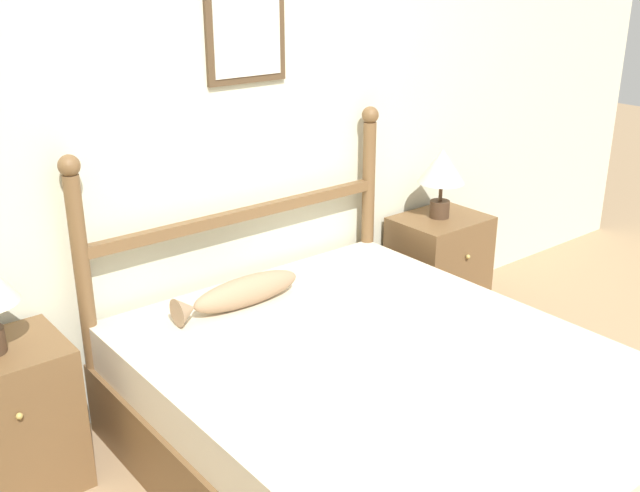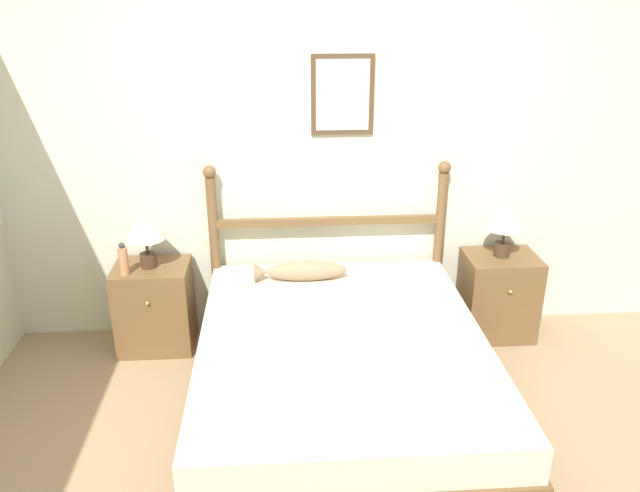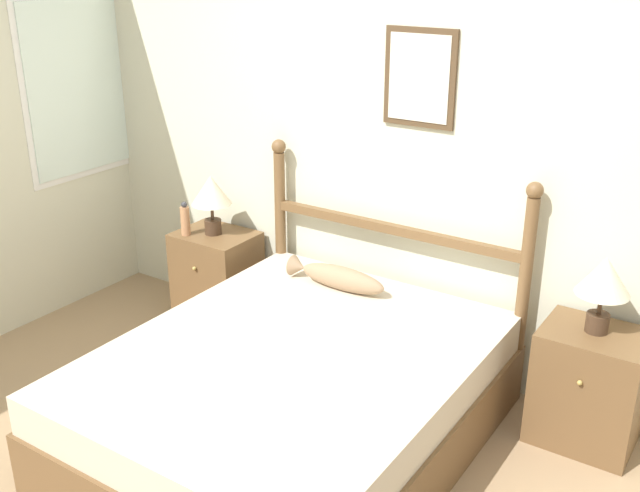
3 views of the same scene
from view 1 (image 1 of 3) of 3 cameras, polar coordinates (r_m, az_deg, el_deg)
name	(u,v)px [view 1 (image 1 of 3)]	position (r m, az deg, el deg)	size (l,w,h in m)	color
wall_back	(220,108)	(3.32, -7.63, 10.40)	(6.40, 0.08, 2.55)	beige
bed	(386,416)	(2.94, 5.06, -12.76)	(1.58, 1.96, 0.50)	brown
headboard	(245,243)	(3.41, -5.77, 0.25)	(1.60, 0.08, 1.21)	brown
nightstand_left	(6,421)	(3.05, -22.81, -12.21)	(0.48, 0.40, 0.58)	brown
nightstand_right	(438,268)	(4.16, 8.98, -1.64)	(0.48, 0.40, 0.58)	brown
table_lamp_right	(442,170)	(3.98, 9.28, 5.76)	(0.25, 0.25, 0.37)	#422D1E
fish_pillow	(239,293)	(3.16, -6.17, -3.61)	(0.59, 0.12, 0.13)	#997A5B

